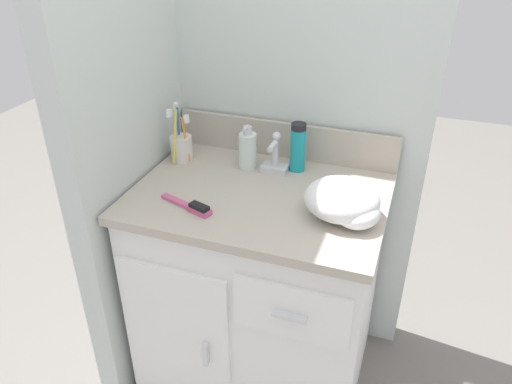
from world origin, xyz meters
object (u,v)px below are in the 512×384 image
object	(u,v)px
toothbrush_cup	(181,146)
hairbrush	(192,207)
soap_dispenser	(248,150)
hand_towel	(345,202)
shaving_cream_can	(298,147)

from	to	relation	value
toothbrush_cup	hairbrush	distance (m)	0.35
soap_dispenser	hand_towel	xyz separation A→B (m)	(0.38, -0.21, -0.01)
toothbrush_cup	soap_dispenser	size ratio (longest dim) A/B	1.31
toothbrush_cup	shaving_cream_can	xyz separation A→B (m)	(0.41, 0.06, 0.03)
toothbrush_cup	shaving_cream_can	size ratio (longest dim) A/B	1.21
shaving_cream_can	hand_towel	bearing A→B (deg)	-49.68
shaving_cream_can	hairbrush	world-z (taller)	shaving_cream_can
hairbrush	soap_dispenser	bearing A→B (deg)	97.12
shaving_cream_can	hand_towel	xyz separation A→B (m)	(0.21, -0.25, -0.03)
soap_dispenser	shaving_cream_can	bearing A→B (deg)	13.77
toothbrush_cup	shaving_cream_can	world-z (taller)	toothbrush_cup
shaving_cream_can	hairbrush	distance (m)	0.43
toothbrush_cup	soap_dispenser	xyz separation A→B (m)	(0.24, 0.02, 0.01)
soap_dispenser	shaving_cream_can	size ratio (longest dim) A/B	0.93
hairbrush	hand_towel	xyz separation A→B (m)	(0.44, 0.11, 0.04)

